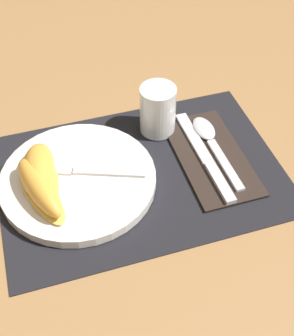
{
  "coord_description": "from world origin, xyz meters",
  "views": [
    {
      "loc": [
        -0.14,
        -0.48,
        0.55
      ],
      "look_at": [
        0.01,
        -0.01,
        0.02
      ],
      "focal_mm": 50.0,
      "sensor_mm": 36.0,
      "label": 1
    }
  ],
  "objects_px": {
    "juice_glass": "(158,112)",
    "knife": "(205,157)",
    "fork": "(77,169)",
    "plate": "(78,180)",
    "citrus_wedge_0": "(38,170)",
    "citrus_wedge_1": "(41,176)",
    "citrus_wedge_2": "(40,189)",
    "spoon": "(209,137)"
  },
  "relations": [
    {
      "from": "plate",
      "to": "juice_glass",
      "type": "distance_m",
      "value": 0.18
    },
    {
      "from": "spoon",
      "to": "fork",
      "type": "height_order",
      "value": "fork"
    },
    {
      "from": "spoon",
      "to": "citrus_wedge_0",
      "type": "distance_m",
      "value": 0.29
    },
    {
      "from": "plate",
      "to": "citrus_wedge_0",
      "type": "relative_size",
      "value": 2.04
    },
    {
      "from": "juice_glass",
      "to": "knife",
      "type": "bearing_deg",
      "value": -61.71
    },
    {
      "from": "knife",
      "to": "fork",
      "type": "relative_size",
      "value": 1.2
    },
    {
      "from": "fork",
      "to": "citrus_wedge_1",
      "type": "distance_m",
      "value": 0.06
    },
    {
      "from": "plate",
      "to": "fork",
      "type": "bearing_deg",
      "value": 78.95
    },
    {
      "from": "fork",
      "to": "citrus_wedge_2",
      "type": "relative_size",
      "value": 1.28
    },
    {
      "from": "fork",
      "to": "plate",
      "type": "bearing_deg",
      "value": -101.05
    },
    {
      "from": "citrus_wedge_1",
      "to": "citrus_wedge_2",
      "type": "xyz_separation_m",
      "value": [
        -0.0,
        -0.03,
        0.0
      ]
    },
    {
      "from": "juice_glass",
      "to": "citrus_wedge_0",
      "type": "height_order",
      "value": "juice_glass"
    },
    {
      "from": "plate",
      "to": "citrus_wedge_2",
      "type": "relative_size",
      "value": 1.76
    },
    {
      "from": "fork",
      "to": "citrus_wedge_2",
      "type": "height_order",
      "value": "citrus_wedge_2"
    },
    {
      "from": "plate",
      "to": "juice_glass",
      "type": "bearing_deg",
      "value": 28.07
    },
    {
      "from": "citrus_wedge_0",
      "to": "spoon",
      "type": "bearing_deg",
      "value": 1.93
    },
    {
      "from": "plate",
      "to": "spoon",
      "type": "height_order",
      "value": "plate"
    },
    {
      "from": "spoon",
      "to": "fork",
      "type": "bearing_deg",
      "value": -176.23
    },
    {
      "from": "plate",
      "to": "citrus_wedge_1",
      "type": "distance_m",
      "value": 0.06
    },
    {
      "from": "fork",
      "to": "citrus_wedge_0",
      "type": "xyz_separation_m",
      "value": [
        -0.06,
        0.01,
        0.01
      ]
    },
    {
      "from": "citrus_wedge_2",
      "to": "plate",
      "type": "bearing_deg",
      "value": 22.2
    },
    {
      "from": "juice_glass",
      "to": "fork",
      "type": "bearing_deg",
      "value": -155.51
    },
    {
      "from": "plate",
      "to": "spoon",
      "type": "distance_m",
      "value": 0.23
    },
    {
      "from": "juice_glass",
      "to": "fork",
      "type": "distance_m",
      "value": 0.17
    },
    {
      "from": "fork",
      "to": "citrus_wedge_2",
      "type": "xyz_separation_m",
      "value": [
        -0.06,
        -0.04,
        0.02
      ]
    },
    {
      "from": "knife",
      "to": "citrus_wedge_1",
      "type": "distance_m",
      "value": 0.26
    },
    {
      "from": "citrus_wedge_0",
      "to": "citrus_wedge_1",
      "type": "height_order",
      "value": "citrus_wedge_1"
    },
    {
      "from": "fork",
      "to": "citrus_wedge_0",
      "type": "bearing_deg",
      "value": 174.79
    },
    {
      "from": "citrus_wedge_1",
      "to": "citrus_wedge_2",
      "type": "bearing_deg",
      "value": -100.37
    },
    {
      "from": "plate",
      "to": "citrus_wedge_0",
      "type": "bearing_deg",
      "value": 161.53
    },
    {
      "from": "fork",
      "to": "citrus_wedge_1",
      "type": "bearing_deg",
      "value": -168.2
    },
    {
      "from": "fork",
      "to": "juice_glass",
      "type": "bearing_deg",
      "value": 24.49
    },
    {
      "from": "juice_glass",
      "to": "citrus_wedge_2",
      "type": "bearing_deg",
      "value": -153.47
    },
    {
      "from": "plate",
      "to": "knife",
      "type": "relative_size",
      "value": 1.14
    },
    {
      "from": "spoon",
      "to": "citrus_wedge_1",
      "type": "height_order",
      "value": "citrus_wedge_1"
    },
    {
      "from": "knife",
      "to": "fork",
      "type": "bearing_deg",
      "value": 173.17
    },
    {
      "from": "plate",
      "to": "fork",
      "type": "xyz_separation_m",
      "value": [
        0.0,
        0.01,
        0.01
      ]
    },
    {
      "from": "spoon",
      "to": "citrus_wedge_0",
      "type": "relative_size",
      "value": 1.48
    },
    {
      "from": "spoon",
      "to": "citrus_wedge_1",
      "type": "relative_size",
      "value": 1.31
    },
    {
      "from": "citrus_wedge_0",
      "to": "citrus_wedge_1",
      "type": "relative_size",
      "value": 0.89
    },
    {
      "from": "citrus_wedge_2",
      "to": "fork",
      "type": "bearing_deg",
      "value": 31.37
    },
    {
      "from": "spoon",
      "to": "citrus_wedge_2",
      "type": "relative_size",
      "value": 1.27
    }
  ]
}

